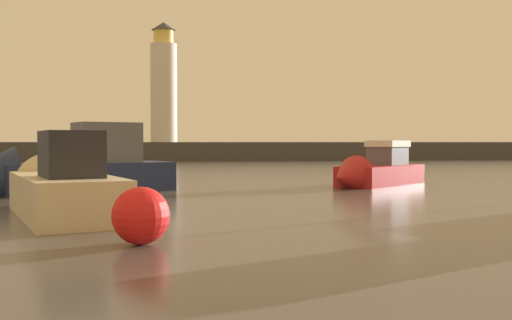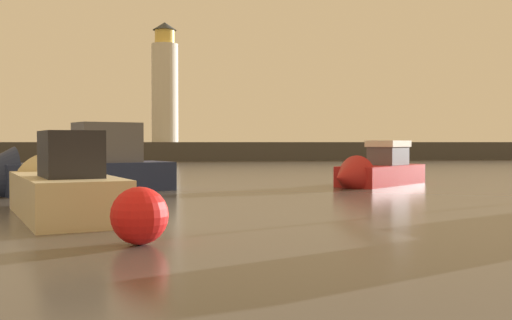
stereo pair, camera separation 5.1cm
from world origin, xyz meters
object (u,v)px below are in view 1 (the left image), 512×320
object	(u,v)px
motorboat_1	(372,172)
lighthouse	(164,85)
motorboat_2	(58,188)
motorboat_0	(59,171)
mooring_buoy	(141,216)

from	to	relation	value
motorboat_1	lighthouse	bearing A→B (deg)	101.57
motorboat_1	motorboat_2	distance (m)	13.65
motorboat_0	mooring_buoy	bearing A→B (deg)	-75.55
motorboat_0	motorboat_2	xyz separation A→B (m)	(0.85, -6.27, -0.13)
lighthouse	motorboat_2	xyz separation A→B (m)	(-3.48, -45.14, -6.61)
lighthouse	motorboat_0	xyz separation A→B (m)	(-4.34, -38.86, -6.48)
motorboat_0	motorboat_2	distance (m)	6.33
lighthouse	motorboat_0	bearing A→B (deg)	-96.37
motorboat_2	mooring_buoy	distance (m)	5.68
motorboat_0	motorboat_1	distance (m)	12.07
motorboat_1	mooring_buoy	world-z (taller)	motorboat_1
motorboat_0	mooring_buoy	size ratio (longest dim) A/B	7.61
motorboat_1	mooring_buoy	bearing A→B (deg)	-124.20
mooring_buoy	motorboat_1	bearing A→B (deg)	55.80
motorboat_2	mooring_buoy	xyz separation A→B (m)	(2.12, -5.27, -0.13)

